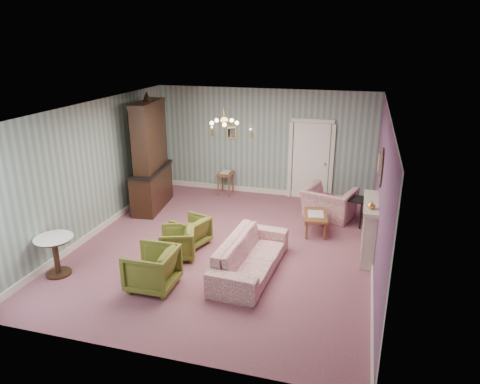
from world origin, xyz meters
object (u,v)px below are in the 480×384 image
(olive_chair_a, at_px, (152,267))
(side_table_black, at_px, (355,212))
(dresser, at_px, (150,153))
(olive_chair_c, at_px, (191,230))
(olive_chair_b, at_px, (177,241))
(coffee_table, at_px, (315,223))
(sofa_chintz, at_px, (251,250))
(pedestal_table, at_px, (56,256))
(wingback_chair, at_px, (329,198))
(fireplace, at_px, (369,229))

(olive_chair_a, distance_m, side_table_black, 5.03)
(dresser, bearing_deg, olive_chair_c, -52.12)
(olive_chair_b, xyz_separation_m, olive_chair_c, (0.04, 0.62, -0.01))
(olive_chair_a, relative_size, dresser, 0.28)
(olive_chair_c, relative_size, coffee_table, 0.76)
(sofa_chintz, xyz_separation_m, side_table_black, (1.80, 2.78, -0.11))
(dresser, bearing_deg, olive_chair_b, -61.27)
(dresser, height_order, pedestal_table, dresser)
(dresser, bearing_deg, wingback_chair, -0.46)
(olive_chair_c, relative_size, sofa_chintz, 0.29)
(olive_chair_a, bearing_deg, olive_chair_b, -178.91)
(olive_chair_c, bearing_deg, olive_chair_a, 17.82)
(sofa_chintz, xyz_separation_m, fireplace, (2.10, 1.28, 0.13))
(dresser, xyz_separation_m, coffee_table, (4.21, -0.46, -1.22))
(sofa_chintz, xyz_separation_m, dresser, (-3.26, 2.55, 0.99))
(wingback_chair, xyz_separation_m, coffee_table, (-0.21, -0.96, -0.28))
(olive_chair_a, xyz_separation_m, olive_chair_b, (-0.03, 1.18, -0.07))
(sofa_chintz, bearing_deg, side_table_black, -29.13)
(olive_chair_b, height_order, coffee_table, olive_chair_b)
(sofa_chintz, xyz_separation_m, pedestal_table, (-3.41, -1.06, -0.07))
(coffee_table, relative_size, pedestal_table, 1.16)
(olive_chair_c, distance_m, sofa_chintz, 1.70)
(olive_chair_a, height_order, sofa_chintz, sofa_chintz)
(olive_chair_c, xyz_separation_m, sofa_chintz, (1.50, -0.79, 0.11))
(sofa_chintz, bearing_deg, olive_chair_c, 66.17)
(olive_chair_c, xyz_separation_m, fireplace, (3.60, 0.49, 0.24))
(pedestal_table, bearing_deg, olive_chair_c, 44.05)
(olive_chair_a, bearing_deg, coffee_table, 140.84)
(olive_chair_c, height_order, wingback_chair, wingback_chair)
(fireplace, bearing_deg, wingback_chair, 117.56)
(coffee_table, bearing_deg, wingback_chair, 77.55)
(olive_chair_a, xyz_separation_m, wingback_chair, (2.68, 4.06, 0.09))
(sofa_chintz, bearing_deg, dresser, 55.76)
(coffee_table, height_order, pedestal_table, pedestal_table)
(wingback_chair, bearing_deg, olive_chair_c, 57.56)
(olive_chair_a, bearing_deg, side_table_black, 138.16)
(olive_chair_c, xyz_separation_m, coffee_table, (2.46, 1.31, -0.11))
(coffee_table, bearing_deg, olive_chair_b, -142.47)
(olive_chair_c, height_order, side_table_black, olive_chair_c)
(side_table_black, bearing_deg, wingback_chair, 156.37)
(wingback_chair, bearing_deg, pedestal_table, 59.18)
(fireplace, bearing_deg, pedestal_table, -156.99)
(fireplace, bearing_deg, olive_chair_a, -147.67)
(side_table_black, bearing_deg, dresser, -177.43)
(olive_chair_a, relative_size, wingback_chair, 0.71)
(olive_chair_b, relative_size, pedestal_table, 0.90)
(wingback_chair, bearing_deg, side_table_black, 173.63)
(olive_chair_c, relative_size, wingback_chair, 0.58)
(wingback_chair, bearing_deg, coffee_table, 94.81)
(wingback_chair, height_order, dresser, dresser)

